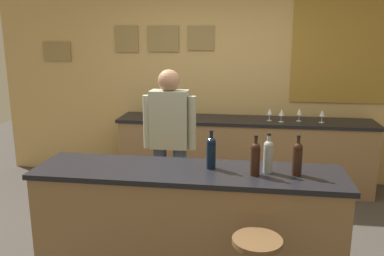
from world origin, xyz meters
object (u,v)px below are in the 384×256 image
(wine_bottle_d, at_px, (297,158))
(wine_glass_c, at_px, (299,112))
(wine_glass_a, at_px, (270,112))
(wine_bottle_c, at_px, (268,155))
(wine_bottle_a, at_px, (211,152))
(wine_glass_b, at_px, (281,113))
(bartender, at_px, (170,140))
(wine_bottle_b, at_px, (255,158))
(wine_glass_d, at_px, (322,114))

(wine_bottle_d, bearing_deg, wine_glass_c, 83.23)
(wine_glass_a, bearing_deg, wine_bottle_c, -92.76)
(wine_bottle_a, xyz_separation_m, wine_glass_b, (0.67, 1.90, -0.05))
(bartender, height_order, wine_bottle_c, bartender)
(wine_glass_a, bearing_deg, wine_bottle_b, -95.31)
(wine_glass_a, distance_m, wine_glass_b, 0.15)
(wine_bottle_a, height_order, wine_bottle_d, same)
(wine_bottle_a, distance_m, wine_glass_d, 2.25)
(wine_bottle_b, distance_m, wine_glass_d, 2.19)
(wine_bottle_d, xyz_separation_m, wine_glass_b, (0.02, 1.96, -0.05))
(wine_glass_a, bearing_deg, wine_glass_d, -1.89)
(wine_bottle_c, bearing_deg, wine_glass_a, 87.24)
(wine_bottle_c, bearing_deg, wine_glass_d, 69.99)
(bartender, relative_size, wine_bottle_d, 5.29)
(wine_glass_c, height_order, wine_glass_d, same)
(wine_glass_a, distance_m, wine_glass_c, 0.36)
(wine_bottle_b, relative_size, wine_glass_b, 1.97)
(wine_bottle_c, relative_size, wine_glass_b, 1.97)
(wine_bottle_a, bearing_deg, wine_bottle_d, -5.26)
(bartender, distance_m, wine_glass_a, 1.58)
(wine_glass_b, bearing_deg, wine_bottle_a, -109.32)
(wine_glass_c, bearing_deg, wine_bottle_a, -114.08)
(wine_bottle_d, xyz_separation_m, wine_glass_c, (0.24, 2.04, -0.05))
(wine_glass_c, bearing_deg, wine_glass_d, -10.68)
(bartender, distance_m, wine_glass_d, 2.02)
(wine_glass_c, bearing_deg, bartender, -137.76)
(wine_bottle_c, height_order, wine_glass_d, wine_bottle_c)
(bartender, height_order, wine_glass_a, bartender)
(wine_glass_b, relative_size, wine_glass_d, 1.00)
(bartender, height_order, wine_glass_c, bartender)
(bartender, distance_m, wine_bottle_c, 1.20)
(wine_glass_c, xyz_separation_m, wine_glass_d, (0.26, -0.05, 0.00))
(wine_bottle_b, distance_m, wine_glass_b, 2.04)
(bartender, distance_m, wine_bottle_d, 1.38)
(wine_bottle_a, bearing_deg, wine_glass_a, 74.87)
(bartender, xyz_separation_m, wine_bottle_b, (0.82, -0.85, 0.12))
(wine_glass_a, xyz_separation_m, wine_glass_d, (0.62, -0.02, 0.00))
(wine_glass_d, bearing_deg, bartender, -143.83)
(wine_bottle_b, xyz_separation_m, wine_bottle_d, (0.31, 0.05, 0.00))
(wine_bottle_c, height_order, wine_glass_c, wine_bottle_c)
(wine_bottle_b, height_order, wine_bottle_d, same)
(wine_glass_c, bearing_deg, wine_bottle_d, -96.77)
(wine_bottle_a, height_order, wine_bottle_b, same)
(wine_bottle_a, xyz_separation_m, wine_glass_d, (1.15, 1.93, -0.05))
(wine_bottle_d, bearing_deg, wine_glass_a, 93.27)
(bartender, xyz_separation_m, wine_glass_d, (1.63, 1.19, 0.07))
(wine_glass_b, bearing_deg, wine_bottle_d, -90.69)
(wine_bottle_c, distance_m, wine_glass_b, 1.95)
(wine_bottle_a, relative_size, wine_glass_c, 1.97)
(wine_bottle_d, bearing_deg, wine_bottle_c, 172.47)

